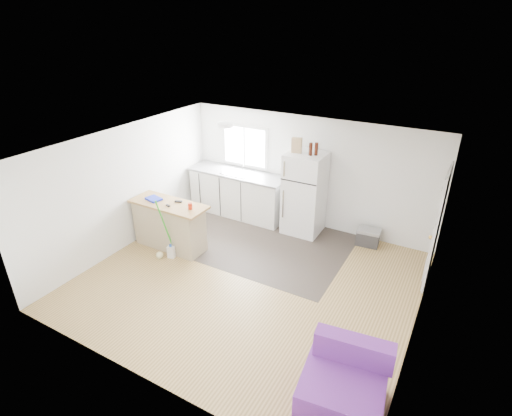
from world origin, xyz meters
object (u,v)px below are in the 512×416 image
at_px(kitchen_cabinets, 238,193).
at_px(mop, 161,247).
at_px(red_cup, 190,206).
at_px(peninsula, 170,225).
at_px(blue_tray, 154,199).
at_px(bottle_right, 316,149).
at_px(refrigerator, 304,194).
at_px(cardboard_box, 297,145).
at_px(cleaner_jug, 171,252).
at_px(bottle_left, 311,149).
at_px(purple_seat, 344,386).
at_px(cooler, 368,237).

distance_m(kitchen_cabinets, mop, 2.38).
bearing_deg(red_cup, mop, -135.44).
distance_m(kitchen_cabinets, peninsula, 1.97).
distance_m(blue_tray, bottle_right, 3.32).
relative_size(mop, bottle_right, 5.04).
relative_size(mop, blue_tray, 4.20).
relative_size(refrigerator, cardboard_box, 5.82).
relative_size(cleaner_jug, bottle_right, 1.16).
bearing_deg(cardboard_box, peninsula, -134.84).
distance_m(cardboard_box, bottle_right, 0.40).
bearing_deg(bottle_left, cardboard_box, 174.34).
relative_size(red_cup, blue_tray, 0.40).
bearing_deg(peninsula, red_cup, 0.82).
bearing_deg(refrigerator, kitchen_cabinets, 178.79).
xyz_separation_m(mop, bottle_left, (2.03, 2.25, 1.64)).
bearing_deg(peninsula, bottle_left, 40.81).
relative_size(kitchen_cabinets, red_cup, 19.36).
height_order(purple_seat, bottle_right, bottle_right).
xyz_separation_m(refrigerator, mop, (-1.92, -2.33, -0.64)).
relative_size(peninsula, refrigerator, 0.90).
bearing_deg(bottle_right, mop, -132.58).
relative_size(cleaner_jug, bottle_left, 1.16).
bearing_deg(refrigerator, cardboard_box, -166.53).
height_order(cleaner_jug, mop, mop).
relative_size(purple_seat, bottle_right, 4.21).
bearing_deg(bottle_right, blue_tray, -143.55).
bearing_deg(bottle_left, red_cup, -131.29).
height_order(kitchen_cabinets, peninsula, kitchen_cabinets).
bearing_deg(cardboard_box, cleaner_jug, -125.76).
height_order(kitchen_cabinets, blue_tray, kitchen_cabinets).
height_order(cleaner_jug, cardboard_box, cardboard_box).
xyz_separation_m(bottle_left, bottle_right, (0.09, 0.07, 0.00)).
height_order(peninsula, purple_seat, peninsula).
bearing_deg(red_cup, blue_tray, -178.90).
height_order(refrigerator, cooler, refrigerator).
bearing_deg(bottle_left, peninsula, -139.73).
distance_m(cleaner_jug, blue_tray, 1.10).
height_order(cooler, bottle_left, bottle_left).
distance_m(refrigerator, red_cup, 2.42).
xyz_separation_m(purple_seat, blue_tray, (-4.50, 1.80, 0.70)).
bearing_deg(kitchen_cabinets, mop, -96.05).
distance_m(cleaner_jug, bottle_left, 3.35).
relative_size(cardboard_box, bottle_right, 1.20).
xyz_separation_m(peninsula, cardboard_box, (1.84, 1.85, 1.41)).
distance_m(kitchen_cabinets, blue_tray, 2.12).
xyz_separation_m(blue_tray, bottle_left, (2.48, 1.84, 0.89)).
bearing_deg(mop, cooler, 47.07).
relative_size(blue_tray, cardboard_box, 1.00).
bearing_deg(peninsula, mop, -73.35).
bearing_deg(red_cup, cooler, 34.73).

